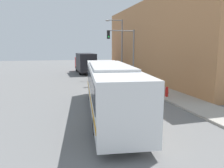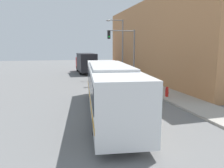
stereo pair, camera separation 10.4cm
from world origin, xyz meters
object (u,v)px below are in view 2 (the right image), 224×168
fire_hydrant (167,92)px  pedestrian_near_corner (130,71)px  delivery_truck (86,62)px  pedestrian_mid_block (133,72)px  traffic_light_pole (126,47)px  street_lamp (121,44)px  parking_meter (143,78)px  city_bus (109,85)px

fire_hydrant → pedestrian_near_corner: pedestrian_near_corner is taller
delivery_truck → pedestrian_near_corner: 9.82m
fire_hydrant → pedestrian_mid_block: bearing=84.7°
traffic_light_pole → pedestrian_near_corner: (1.42, 2.35, -3.11)m
delivery_truck → pedestrian_near_corner: bearing=-63.4°
traffic_light_pole → street_lamp: street_lamp is taller
parking_meter → city_bus: bearing=-125.7°
parking_meter → street_lamp: street_lamp is taller
fire_hydrant → traffic_light_pole: traffic_light_pole is taller
street_lamp → pedestrian_mid_block: (1.00, -2.34, -3.57)m
fire_hydrant → traffic_light_pole: bearing=96.4°
city_bus → pedestrian_near_corner: city_bus is taller
traffic_light_pole → pedestrian_mid_block: (1.86, 2.30, -3.15)m
fire_hydrant → street_lamp: bearing=90.2°
traffic_light_pole → pedestrian_mid_block: bearing=51.0°
street_lamp → pedestrian_mid_block: street_lamp is taller
city_bus → pedestrian_near_corner: 14.51m
pedestrian_near_corner → delivery_truck: bearing=116.6°
parking_meter → pedestrian_mid_block: bearing=79.7°
delivery_truck → parking_meter: delivery_truck is taller
city_bus → fire_hydrant: (5.60, 2.72, -1.24)m
fire_hydrant → street_lamp: (-0.04, 12.71, 4.05)m
street_lamp → fire_hydrant: bearing=-89.8°
fire_hydrant → parking_meter: bearing=90.0°
traffic_light_pole → pedestrian_mid_block: 4.32m
delivery_truck → traffic_light_pole: traffic_light_pole is taller
city_bus → parking_meter: (5.60, 7.79, -0.79)m
traffic_light_pole → street_lamp: (0.86, 4.64, 0.42)m
fire_hydrant → street_lamp: 13.34m
parking_meter → pedestrian_mid_block: 5.39m
delivery_truck → fire_hydrant: 19.60m
pedestrian_mid_block → fire_hydrant: bearing=-95.3°
pedestrian_near_corner → fire_hydrant: bearing=-92.9°
city_bus → fire_hydrant: city_bus is taller
fire_hydrant → parking_meter: size_ratio=0.65×
city_bus → fire_hydrant: size_ratio=15.18×
city_bus → pedestrian_mid_block: bearing=71.2°
city_bus → parking_meter: size_ratio=9.86×
fire_hydrant → pedestrian_near_corner: 10.44m
city_bus → pedestrian_near_corner: (6.12, 13.14, -0.72)m
parking_meter → delivery_truck: bearing=105.3°
delivery_truck → pedestrian_mid_block: size_ratio=4.51×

